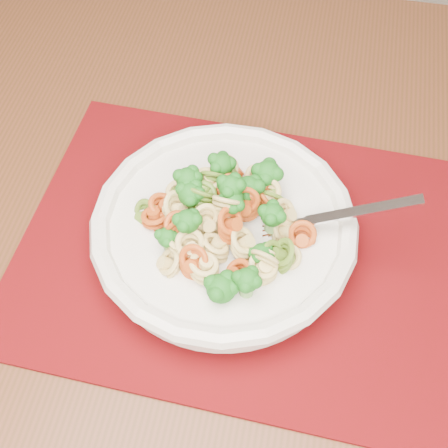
% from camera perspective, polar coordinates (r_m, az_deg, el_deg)
% --- Properties ---
extents(dining_table, '(1.38, 0.99, 0.77)m').
position_cam_1_polar(dining_table, '(0.78, 1.60, -3.74)').
color(dining_table, '#522817').
rests_on(dining_table, ground).
extents(placemat, '(0.47, 0.39, 0.00)m').
position_cam_1_polar(placemat, '(0.64, 1.03, -2.28)').
color(placemat, '#5A030C').
rests_on(placemat, dining_table).
extents(pasta_bowl, '(0.27, 0.27, 0.05)m').
position_cam_1_polar(pasta_bowl, '(0.62, 0.00, -0.52)').
color(pasta_bowl, silver).
rests_on(pasta_bowl, placemat).
extents(pasta_broccoli_heap, '(0.22, 0.22, 0.06)m').
position_cam_1_polar(pasta_broccoli_heap, '(0.61, 0.00, 0.33)').
color(pasta_broccoli_heap, tan).
rests_on(pasta_broccoli_heap, pasta_bowl).
extents(fork, '(0.18, 0.08, 0.08)m').
position_cam_1_polar(fork, '(0.61, 5.23, -0.17)').
color(fork, silver).
rests_on(fork, pasta_bowl).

